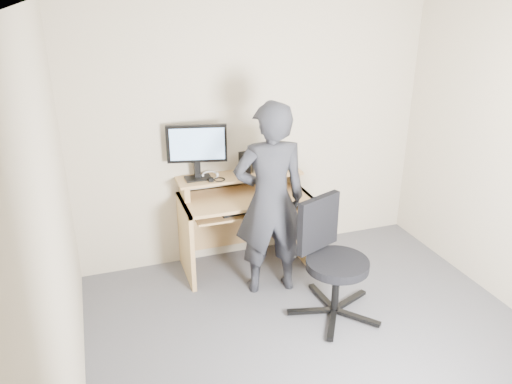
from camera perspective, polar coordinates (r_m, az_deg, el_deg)
ground at (r=4.00m, az=8.39°, el=-17.93°), size 3.50×3.50×0.00m
back_wall at (r=4.84m, az=-0.16°, el=6.64°), size 3.50×0.02×2.50m
ceiling at (r=3.05m, az=11.21°, el=20.66°), size 3.50×3.50×0.02m
desk at (r=4.83m, az=-1.55°, el=-2.30°), size 1.20×0.60×0.91m
monitor at (r=4.57m, az=-6.77°, el=5.11°), size 0.54×0.16×0.52m
external_drive at (r=4.75m, az=-1.31°, el=3.29°), size 0.09×0.14×0.20m
travel_mug at (r=4.79m, az=-0.09°, el=3.32°), size 0.10×0.10×0.18m
smartphone at (r=4.84m, az=2.56°, el=2.46°), size 0.11×0.15×0.01m
charger at (r=4.59m, az=-5.17°, el=1.40°), size 0.05×0.04×0.03m
headphones at (r=4.72m, az=-5.29°, el=1.87°), size 0.19×0.19×0.06m
keyboard at (r=4.62m, az=-1.52°, el=-1.89°), size 0.48×0.25×0.03m
mouse at (r=4.66m, az=1.80°, el=-0.31°), size 0.11×0.09×0.04m
office_chair at (r=4.16m, az=8.51°, el=-7.16°), size 0.78×0.76×0.98m
person at (r=4.28m, az=1.62°, el=-0.96°), size 0.68×0.49×1.74m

